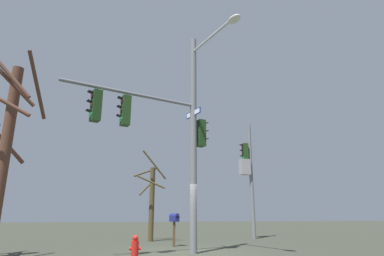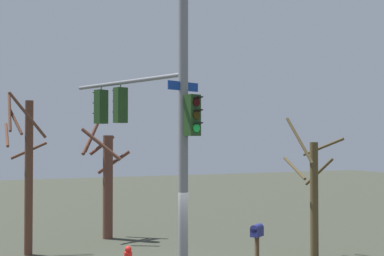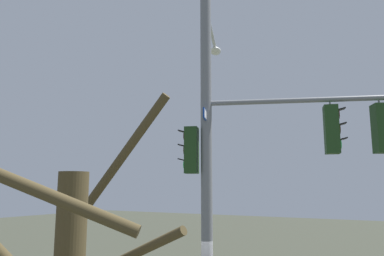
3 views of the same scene
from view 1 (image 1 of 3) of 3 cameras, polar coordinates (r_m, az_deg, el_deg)
ground_plane at (r=12.39m, az=-0.71°, el=-22.00°), size 80.00×80.00×0.00m
main_signal_pole_assembly at (r=12.00m, az=-2.95°, el=1.24°), size 6.15×3.52×8.76m
secondary_pole_assembly at (r=19.01m, az=10.25°, el=-7.58°), size 0.81×0.53×6.74m
fire_hydrant at (r=11.01m, az=-10.47°, el=-20.81°), size 0.38×0.24×0.73m
mailbox at (r=14.51m, az=-3.29°, el=-16.61°), size 0.44×0.50×1.41m
bare_tree_behind_pole at (r=9.13m, az=-31.32°, el=-3.84°), size 1.49×1.46×5.59m
bare_tree_across_street at (r=17.17m, az=-7.49°, el=-12.77°), size 1.75×1.90×4.67m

